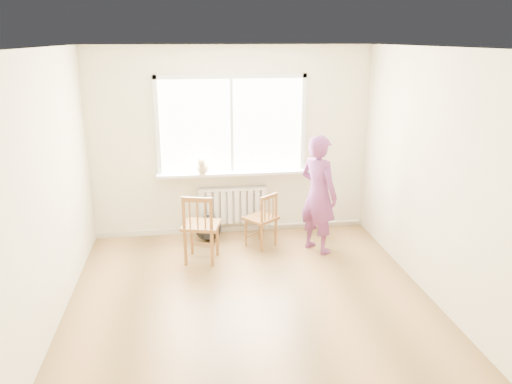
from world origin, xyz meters
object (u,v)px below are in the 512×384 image
object	(u,v)px
chair_left	(200,228)
chair_right	(263,220)
cat	(203,167)
backpack	(208,228)
person	(318,194)

from	to	relation	value
chair_left	chair_right	world-z (taller)	chair_left
chair_right	cat	size ratio (longest dim) A/B	1.97
chair_left	cat	xyz separation A→B (m)	(0.08, 0.83, 0.59)
chair_right	backpack	xyz separation A→B (m)	(-0.74, 0.33, -0.21)
chair_left	person	size ratio (longest dim) A/B	0.58
person	backpack	bearing A→B (deg)	35.25
cat	backpack	distance (m)	0.88
chair_left	backpack	distance (m)	0.76
chair_right	backpack	size ratio (longest dim) A/B	2.07
person	chair_left	bearing A→B (deg)	61.36
chair_left	cat	size ratio (longest dim) A/B	2.32
person	backpack	world-z (taller)	person
chair_left	chair_right	bearing A→B (deg)	-142.53
chair_left	chair_right	xyz separation A→B (m)	(0.87, 0.37, -0.07)
chair_left	cat	world-z (taller)	cat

